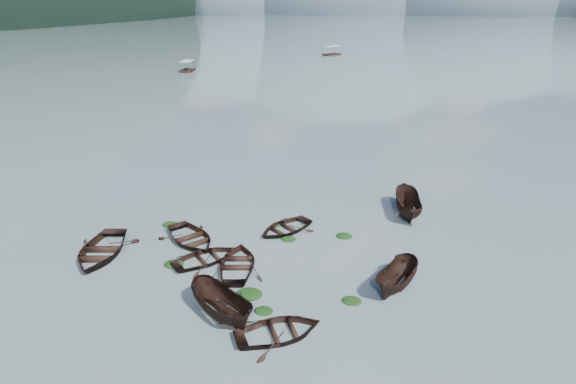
% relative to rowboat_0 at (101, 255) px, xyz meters
% --- Properties ---
extents(ground_plane, '(2400.00, 2400.00, 0.00)m').
position_rel_rowboat_0_xyz_m(ground_plane, '(10.09, -4.99, 0.00)').
color(ground_plane, slate).
extents(haze_mtn_a, '(520.00, 520.00, 280.00)m').
position_rel_rowboat_0_xyz_m(haze_mtn_a, '(-249.91, 895.01, 0.00)').
color(haze_mtn_a, '#475666').
rests_on(haze_mtn_a, ground).
extents(haze_mtn_b, '(520.00, 520.00, 340.00)m').
position_rel_rowboat_0_xyz_m(haze_mtn_b, '(-49.91, 895.01, 0.00)').
color(haze_mtn_b, '#475666').
rests_on(haze_mtn_b, ground).
extents(haze_mtn_c, '(520.00, 520.00, 260.00)m').
position_rel_rowboat_0_xyz_m(haze_mtn_c, '(150.09, 895.01, 0.00)').
color(haze_mtn_c, '#475666').
rests_on(haze_mtn_c, ground).
extents(haze_mtn_d, '(520.00, 520.00, 220.00)m').
position_rel_rowboat_0_xyz_m(haze_mtn_d, '(330.09, 895.01, 0.00)').
color(haze_mtn_d, '#475666').
rests_on(haze_mtn_d, ground).
extents(rowboat_0, '(4.51, 5.67, 1.05)m').
position_rel_rowboat_0_xyz_m(rowboat_0, '(0.00, 0.00, 0.00)').
color(rowboat_0, black).
rests_on(rowboat_0, ground).
extents(rowboat_1, '(4.69, 4.67, 0.80)m').
position_rel_rowboat_0_xyz_m(rowboat_1, '(6.41, 0.49, 0.00)').
color(rowboat_1, black).
rests_on(rowboat_1, ground).
extents(rowboat_2, '(4.51, 4.00, 1.70)m').
position_rel_rowboat_0_xyz_m(rowboat_2, '(9.03, -4.18, 0.00)').
color(rowboat_2, black).
rests_on(rowboat_2, ground).
extents(rowboat_3, '(3.79, 4.77, 0.89)m').
position_rel_rowboat_0_xyz_m(rowboat_3, '(8.49, 0.19, 0.00)').
color(rowboat_3, black).
rests_on(rowboat_3, ground).
extents(rowboat_4, '(4.94, 4.48, 0.84)m').
position_rel_rowboat_0_xyz_m(rowboat_4, '(11.96, -4.97, 0.00)').
color(rowboat_4, black).
rests_on(rowboat_4, ground).
extents(rowboat_5, '(3.04, 4.26, 1.54)m').
position_rel_rowboat_0_xyz_m(rowboat_5, '(17.31, -0.19, 0.00)').
color(rowboat_5, black).
rests_on(rowboat_5, ground).
extents(rowboat_6, '(5.54, 5.45, 0.94)m').
position_rel_rowboat_0_xyz_m(rowboat_6, '(4.66, 2.56, 0.00)').
color(rowboat_6, black).
rests_on(rowboat_6, ground).
extents(rowboat_7, '(4.72, 4.92, 0.83)m').
position_rel_rowboat_0_xyz_m(rowboat_7, '(10.24, 5.12, 0.00)').
color(rowboat_7, black).
rests_on(rowboat_7, ground).
extents(rowboat_8, '(2.07, 4.68, 1.76)m').
position_rel_rowboat_0_xyz_m(rowboat_8, '(18.31, 9.28, 0.00)').
color(rowboat_8, black).
rests_on(rowboat_8, ground).
extents(weed_clump_0, '(1.16, 0.95, 0.25)m').
position_rel_rowboat_0_xyz_m(weed_clump_0, '(4.76, -0.26, 0.00)').
color(weed_clump_0, black).
rests_on(weed_clump_0, ground).
extents(weed_clump_1, '(0.93, 0.75, 0.21)m').
position_rel_rowboat_0_xyz_m(weed_clump_1, '(10.87, -3.43, 0.00)').
color(weed_clump_1, black).
rests_on(weed_clump_1, ground).
extents(weed_clump_2, '(1.38, 1.10, 0.30)m').
position_rel_rowboat_0_xyz_m(weed_clump_2, '(9.82, -2.28, 0.00)').
color(weed_clump_2, black).
rests_on(weed_clump_2, ground).
extents(weed_clump_3, '(0.86, 0.73, 0.19)m').
position_rel_rowboat_0_xyz_m(weed_clump_3, '(9.59, 5.84, 0.00)').
color(weed_clump_3, black).
rests_on(weed_clump_3, ground).
extents(weed_clump_4, '(1.02, 0.81, 0.21)m').
position_rel_rowboat_0_xyz_m(weed_clump_4, '(15.05, -1.82, 0.00)').
color(weed_clump_4, black).
rests_on(weed_clump_4, ground).
extents(weed_clump_5, '(1.11, 0.90, 0.23)m').
position_rel_rowboat_0_xyz_m(weed_clump_5, '(2.42, 4.43, 0.00)').
color(weed_clump_5, black).
rests_on(weed_clump_5, ground).
extents(weed_clump_6, '(0.97, 0.81, 0.20)m').
position_rel_rowboat_0_xyz_m(weed_clump_6, '(10.69, 3.96, 0.00)').
color(weed_clump_6, black).
rests_on(weed_clump_6, ground).
extents(weed_clump_7, '(1.08, 0.86, 0.23)m').
position_rel_rowboat_0_xyz_m(weed_clump_7, '(14.17, 5.02, 0.00)').
color(weed_clump_7, black).
rests_on(weed_clump_7, ground).
extents(pontoon_left, '(3.30, 6.08, 2.21)m').
position_rel_rowboat_0_xyz_m(pontoon_left, '(-26.26, 76.84, 0.00)').
color(pontoon_left, black).
rests_on(pontoon_left, ground).
extents(pontoon_centre, '(5.49, 6.74, 2.41)m').
position_rel_rowboat_0_xyz_m(pontoon_centre, '(2.14, 118.70, 0.00)').
color(pontoon_centre, black).
rests_on(pontoon_centre, ground).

